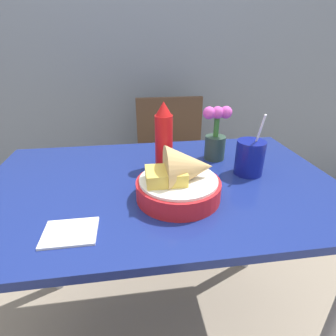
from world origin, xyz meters
The scene contains 9 objects.
ground_plane centered at (0.00, 0.00, 0.00)m, with size 12.00×12.00×0.00m, color gray.
wall_window centered at (0.00, 1.08, 1.30)m, with size 7.00×0.06×2.60m.
dining_table centered at (0.00, 0.00, 0.64)m, with size 1.14×0.72×0.75m.
chair_far_window centered at (0.15, 0.71, 0.51)m, with size 0.40×0.40×0.87m.
food_basket centered at (0.05, -0.11, 0.81)m, with size 0.24×0.24×0.16m.
ketchup_bottle centered at (0.02, 0.10, 0.87)m, with size 0.06×0.06×0.24m.
drink_cup centered at (0.30, 0.01, 0.81)m, with size 0.10×0.10×0.21m.
flower_vase centered at (0.23, 0.15, 0.84)m, with size 0.11×0.08×0.20m.
napkin centered at (-0.24, -0.23, 0.76)m, with size 0.12×0.10×0.01m.
Camera 1 is at (-0.09, -0.75, 1.16)m, focal length 28.00 mm.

